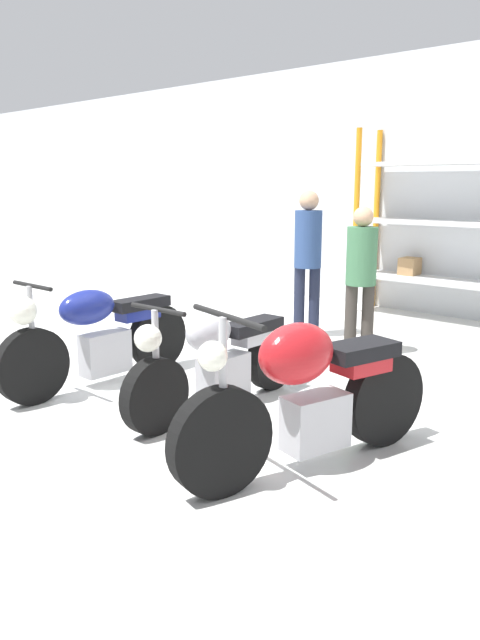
# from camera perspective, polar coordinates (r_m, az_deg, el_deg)

# --- Properties ---
(ground_plane) EXTENTS (30.00, 30.00, 0.00)m
(ground_plane) POSITION_cam_1_polar(r_m,az_deg,el_deg) (5.15, -3.04, -8.34)
(ground_plane) COLOR silver
(back_wall) EXTENTS (30.00, 0.08, 3.60)m
(back_wall) POSITION_cam_1_polar(r_m,az_deg,el_deg) (9.01, 20.38, 11.47)
(back_wall) COLOR silver
(back_wall) RESTS_ON ground_plane
(motorcycle_blue) EXTENTS (0.56, 2.03, 1.02)m
(motorcycle_blue) POSITION_cam_1_polar(r_m,az_deg,el_deg) (5.80, -12.86, -1.29)
(motorcycle_blue) COLOR black
(motorcycle_blue) RESTS_ON ground_plane
(motorcycle_silver) EXTENTS (0.56, 1.97, 0.95)m
(motorcycle_silver) POSITION_cam_1_polar(r_m,az_deg,el_deg) (5.08, -1.91, -3.61)
(motorcycle_silver) COLOR black
(motorcycle_silver) RESTS_ON ground_plane
(motorcycle_red) EXTENTS (0.82, 1.99, 1.10)m
(motorcycle_red) POSITION_cam_1_polar(r_m,az_deg,el_deg) (4.03, 6.36, -6.68)
(motorcycle_red) COLOR black
(motorcycle_red) RESTS_ON ground_plane
(person_browsing) EXTENTS (0.45, 0.45, 1.74)m
(person_browsing) POSITION_cam_1_polar(r_m,az_deg,el_deg) (7.46, 6.22, 6.21)
(person_browsing) COLOR #1E2338
(person_browsing) RESTS_ON ground_plane
(person_near_rack) EXTENTS (0.45, 0.45, 1.59)m
(person_near_rack) POSITION_cam_1_polar(r_m,az_deg,el_deg) (6.72, 11.02, 4.52)
(person_near_rack) COLOR #38332D
(person_near_rack) RESTS_ON ground_plane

